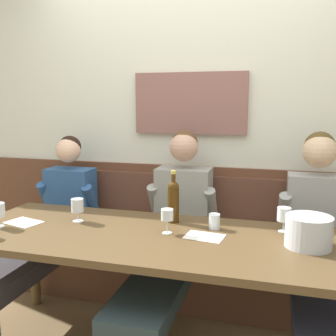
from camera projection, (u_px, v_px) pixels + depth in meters
room_wall_back at (195, 114)px, 2.96m from camera, size 6.80×0.12×2.80m
wood_wainscot_panel at (193, 228)px, 3.06m from camera, size 6.80×0.03×1.01m
wall_bench at (187, 265)px, 2.90m from camera, size 2.59×0.42×0.94m
dining_table at (159, 249)px, 2.17m from camera, size 2.29×0.85×0.76m
person_left_seat at (45, 230)px, 2.73m from camera, size 0.47×1.29×1.24m
person_right_seat at (172, 236)px, 2.51m from camera, size 0.49×1.30×1.30m
person_center_right_seat at (320, 249)px, 2.26m from camera, size 0.48×1.30×1.31m
ice_bucket at (309, 232)px, 1.97m from camera, size 0.24×0.24×0.16m
wine_bottle_amber_mid at (173, 200)px, 2.37m from camera, size 0.07×0.07×0.32m
wine_glass_mid_right at (77, 207)px, 2.39m from camera, size 0.08×0.08×0.14m
wine_glass_center_front at (167, 215)px, 2.17m from camera, size 0.07×0.07×0.14m
wine_glass_near_bucket at (284, 216)px, 2.20m from camera, size 0.08×0.08×0.14m
water_tumbler_right at (214, 221)px, 2.26m from camera, size 0.07×0.07×0.09m
tasting_sheet_left_guest at (24, 222)px, 2.38m from camera, size 0.24×0.20×0.00m
tasting_sheet_right_guest at (204, 237)px, 2.13m from camera, size 0.23×0.18×0.00m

